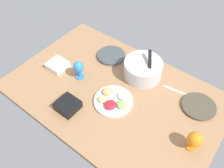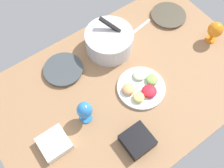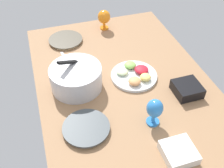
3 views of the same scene
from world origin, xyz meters
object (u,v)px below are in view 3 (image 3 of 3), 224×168
dinner_plate_right (66,40)px  mixing_bowl (76,77)px  square_bowl_white (179,152)px  dinner_plate_left (86,128)px  fruit_platter (134,75)px  square_bowl_black (187,89)px  hurricane_glass_orange (104,17)px  hurricane_glass_blue (155,109)px

dinner_plate_right → mixing_bowl: size_ratio=0.81×
dinner_plate_right → square_bowl_white: bearing=-163.2°
dinner_plate_left → fruit_platter: (30.89, -38.03, 0.58)cm
square_bowl_black → square_bowl_white: square_bowl_black is taller
dinner_plate_left → fruit_platter: bearing=-50.9°
fruit_platter → hurricane_glass_orange: bearing=1.8°
square_bowl_black → square_bowl_white: bearing=146.0°
dinner_plate_left → square_bowl_white: square_bowl_white is taller
fruit_platter → square_bowl_white: fruit_platter is taller
fruit_platter → square_bowl_white: (-58.31, 0.46, 0.97)cm
hurricane_glass_orange → square_bowl_white: bearing=-179.3°
dinner_plate_left → dinner_plate_right: dinner_plate_left is taller
hurricane_glass_blue → hurricane_glass_orange: size_ratio=1.06×
hurricane_glass_blue → square_bowl_black: hurricane_glass_blue is taller
square_bowl_white → hurricane_glass_orange: bearing=0.7°
fruit_platter → hurricane_glass_blue: hurricane_glass_blue is taller
hurricane_glass_blue → square_bowl_white: 23.25cm
dinner_plate_left → dinner_plate_right: 82.71cm
dinner_plate_left → hurricane_glass_blue: (-5.57, -34.31, 8.77)cm
dinner_plate_left → mixing_bowl: mixing_bowl is taller
hurricane_glass_orange → square_bowl_white: 119.09cm
hurricane_glass_blue → fruit_platter: bearing=-5.8°
hurricane_glass_orange → mixing_bowl: bearing=149.8°
square_bowl_black → square_bowl_white: size_ratio=1.00×
square_bowl_black → square_bowl_white: (-36.06, 24.31, -0.64)cm
hurricane_glass_blue → square_bowl_black: size_ratio=1.07×
fruit_platter → square_bowl_white: size_ratio=1.93×
hurricane_glass_blue → hurricane_glass_orange: 97.06cm
fruit_platter → hurricane_glass_blue: (-36.45, 3.72, 8.19)cm
dinner_plate_left → square_bowl_black: 62.52cm
dinner_plate_left → hurricane_glass_orange: hurricane_glass_orange is taller
square_bowl_white → fruit_platter: bearing=-0.4°
fruit_platter → hurricane_glass_orange: size_ratio=1.90×
square_bowl_black → hurricane_glass_blue: bearing=117.3°
hurricane_glass_blue → square_bowl_black: (14.21, -27.57, -6.58)cm
dinner_plate_right → hurricane_glass_orange: hurricane_glass_orange is taller
fruit_platter → hurricane_glass_orange: (60.59, 1.87, 7.58)cm
dinner_plate_left → mixing_bowl: bearing=-3.9°
fruit_platter → hurricane_glass_blue: 37.55cm
dinner_plate_right → fruit_platter: 61.77cm
square_bowl_white → hurricane_glass_blue: bearing=8.5°
mixing_bowl → dinner_plate_left: bearing=176.1°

